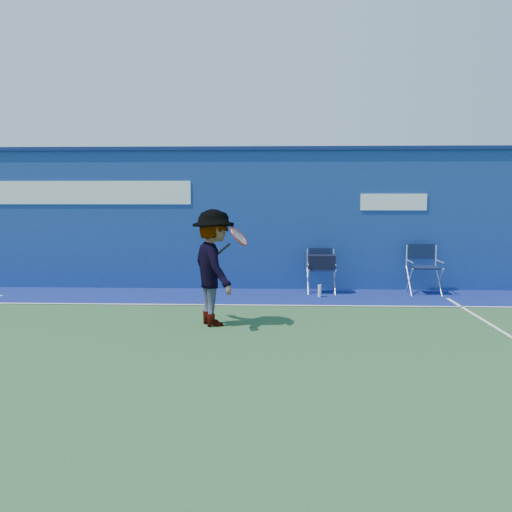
{
  "coord_description": "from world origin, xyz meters",
  "views": [
    {
      "loc": [
        1.11,
        -6.69,
        2.05
      ],
      "look_at": [
        0.75,
        2.6,
        1.0
      ],
      "focal_mm": 38.0,
      "sensor_mm": 36.0,
      "label": 1
    }
  ],
  "objects_px": {
    "water_bottle": "(320,291)",
    "tennis_player": "(214,267)",
    "directors_chair_right": "(424,279)",
    "directors_chair_left": "(321,275)"
  },
  "relations": [
    {
      "from": "directors_chair_left",
      "to": "directors_chair_right",
      "type": "bearing_deg",
      "value": -0.5
    },
    {
      "from": "directors_chair_left",
      "to": "directors_chair_right",
      "type": "xyz_separation_m",
      "value": [
        2.12,
        -0.02,
        -0.07
      ]
    },
    {
      "from": "water_bottle",
      "to": "directors_chair_left",
      "type": "bearing_deg",
      "value": 81.97
    },
    {
      "from": "water_bottle",
      "to": "tennis_player",
      "type": "distance_m",
      "value": 3.13
    },
    {
      "from": "directors_chair_left",
      "to": "water_bottle",
      "type": "distance_m",
      "value": 0.53
    },
    {
      "from": "directors_chair_left",
      "to": "directors_chair_right",
      "type": "distance_m",
      "value": 2.12
    },
    {
      "from": "water_bottle",
      "to": "tennis_player",
      "type": "bearing_deg",
      "value": -127.74
    },
    {
      "from": "directors_chair_left",
      "to": "directors_chair_right",
      "type": "relative_size",
      "value": 0.91
    },
    {
      "from": "directors_chair_right",
      "to": "tennis_player",
      "type": "relative_size",
      "value": 0.56
    },
    {
      "from": "directors_chair_right",
      "to": "tennis_player",
      "type": "distance_m",
      "value": 4.97
    }
  ]
}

